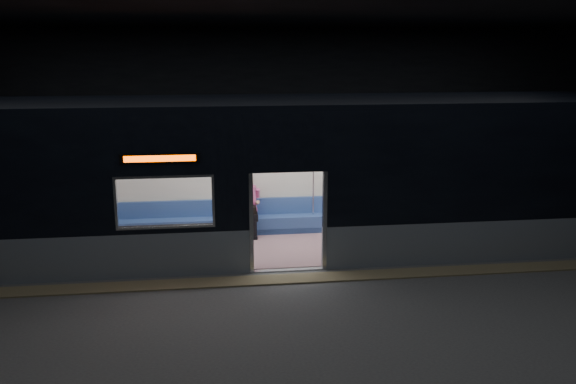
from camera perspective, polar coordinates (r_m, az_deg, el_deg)
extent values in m
cube|color=#47494C|center=(11.54, 0.70, -9.21)|extent=(24.00, 14.00, 0.01)
cube|color=black|center=(10.67, 0.78, 16.35)|extent=(24.00, 14.00, 0.04)
cube|color=black|center=(17.70, -2.49, 7.11)|extent=(24.00, 0.04, 5.00)
cube|color=black|center=(4.33, 14.35, -13.48)|extent=(24.00, 0.04, 5.00)
cube|color=#8C7F59|center=(12.04, 0.33, -8.13)|extent=(22.80, 0.50, 0.03)
cube|color=gray|center=(12.71, -22.34, -5.90)|extent=(8.30, 0.12, 0.90)
cube|color=gray|center=(13.82, 20.43, -4.22)|extent=(8.30, 0.12, 0.90)
cube|color=black|center=(12.31, -22.99, 1.17)|extent=(8.30, 0.12, 2.30)
cube|color=black|center=(13.45, 20.98, 2.30)|extent=(8.30, 0.12, 2.30)
cube|color=black|center=(11.84, 0.01, 4.63)|extent=(1.40, 0.12, 1.15)
cube|color=#B7BABC|center=(12.12, -3.46, -2.95)|extent=(0.08, 0.14, 2.05)
cube|color=#B7BABC|center=(12.30, 3.44, -2.70)|extent=(0.08, 0.14, 2.05)
cube|color=black|center=(11.74, -11.89, 3.10)|extent=(1.50, 0.04, 0.18)
cube|color=#FF4600|center=(11.73, -11.90, 3.09)|extent=(1.34, 0.03, 0.12)
cube|color=#BBB9AB|center=(14.84, -1.43, 2.39)|extent=(18.00, 0.12, 3.20)
cube|color=black|center=(13.18, -0.81, 8.36)|extent=(18.00, 3.00, 0.15)
cube|color=gray|center=(13.85, -0.76, -5.18)|extent=(17.76, 2.76, 0.04)
cube|color=#BBB9AB|center=(13.30, -0.79, 4.39)|extent=(17.76, 2.76, 0.10)
cube|color=#2D5583|center=(14.85, -1.27, -2.99)|extent=(11.00, 0.48, 0.41)
cube|color=#2D5583|center=(14.92, -1.36, -1.29)|extent=(11.00, 0.10, 0.40)
cube|color=#856164|center=(12.79, -15.11, -6.19)|extent=(4.40, 0.48, 0.41)
cube|color=#856164|center=(13.55, 13.84, -5.00)|extent=(4.40, 0.48, 0.41)
cylinder|color=silver|center=(12.37, -4.55, -1.94)|extent=(0.04, 0.04, 2.26)
cylinder|color=silver|center=(14.56, -5.01, 0.39)|extent=(0.04, 0.04, 2.26)
cylinder|color=silver|center=(12.60, 4.12, -1.64)|extent=(0.04, 0.04, 2.26)
cylinder|color=silver|center=(14.75, 2.38, 0.61)|extent=(0.04, 0.04, 2.26)
cylinder|color=silver|center=(14.42, -1.29, 3.48)|extent=(11.00, 0.03, 0.03)
cube|color=black|center=(14.48, -4.13, -2.25)|extent=(0.18, 0.50, 0.17)
cube|color=black|center=(14.50, -3.24, -2.22)|extent=(0.18, 0.50, 0.17)
cylinder|color=black|center=(14.34, -4.05, -3.57)|extent=(0.12, 0.12, 0.43)
cylinder|color=black|center=(14.36, -3.16, -3.54)|extent=(0.12, 0.12, 0.43)
cube|color=#BF5189|center=(14.68, -3.74, -1.94)|extent=(0.43, 0.23, 0.21)
cylinder|color=#BF5189|center=(14.62, -3.77, -0.50)|extent=(0.41, 0.41, 0.55)
sphere|color=tan|center=(14.51, -3.79, 0.99)|extent=(0.22, 0.22, 0.22)
sphere|color=black|center=(14.54, -3.80, 1.19)|extent=(0.23, 0.23, 0.23)
cube|color=black|center=(14.37, -3.63, -1.69)|extent=(0.34, 0.30, 0.16)
cube|color=white|center=(16.04, 16.37, 2.29)|extent=(1.06, 0.03, 0.69)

